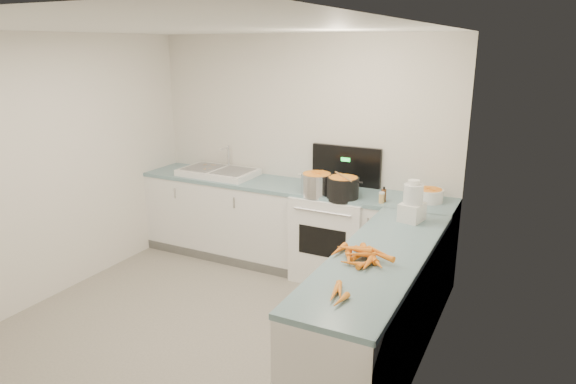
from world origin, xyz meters
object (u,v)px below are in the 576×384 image
at_px(black_pot, 343,189).
at_px(mixing_bowl, 429,195).
at_px(steel_pot, 317,185).
at_px(food_processor, 413,203).
at_px(sink, 218,172).
at_px(stove, 334,234).
at_px(extract_bottle, 384,195).
at_px(spice_jar, 382,198).

height_order(black_pot, mixing_bowl, black_pot).
distance_m(steel_pot, food_processor, 1.13).
xyz_separation_m(sink, black_pot, (1.59, -0.19, 0.05)).
bearing_deg(stove, mixing_bowl, 4.36).
relative_size(stove, black_pot, 4.35).
bearing_deg(food_processor, black_pot, 153.69).
relative_size(mixing_bowl, food_processor, 0.74).
distance_m(mixing_bowl, extract_bottle, 0.43).
height_order(sink, black_pot, sink).
xyz_separation_m(steel_pot, black_pot, (0.29, -0.01, -0.00)).
bearing_deg(food_processor, extract_bottle, 131.00).
bearing_deg(stove, steel_pot, -130.78).
xyz_separation_m(stove, sink, (-1.45, 0.02, 0.50)).
bearing_deg(black_pot, food_processor, -26.31).
bearing_deg(mixing_bowl, spice_jar, -147.57).
distance_m(stove, food_processor, 1.24).
relative_size(stove, extract_bottle, 11.16).
height_order(stove, black_pot, stove).
bearing_deg(food_processor, sink, 166.37).
bearing_deg(spice_jar, food_processor, -45.10).
xyz_separation_m(extract_bottle, spice_jar, (-0.00, -0.05, -0.02)).
distance_m(steel_pot, spice_jar, 0.68).
distance_m(extract_bottle, food_processor, 0.58).
xyz_separation_m(steel_pot, food_processor, (1.06, -0.39, 0.06)).
distance_m(mixing_bowl, food_processor, 0.64).
height_order(steel_pot, spice_jar, steel_pot).
distance_m(stove, mixing_bowl, 1.07).
height_order(stove, steel_pot, stove).
bearing_deg(black_pot, sink, 173.13).
height_order(mixing_bowl, extract_bottle, mixing_bowl).
bearing_deg(extract_bottle, mixing_bowl, 27.10).
relative_size(stove, sink, 1.58).
height_order(extract_bottle, spice_jar, extract_bottle).
xyz_separation_m(black_pot, spice_jar, (0.39, -0.00, -0.05)).
relative_size(sink, food_processor, 2.40).
relative_size(stove, spice_jar, 15.05).
distance_m(steel_pot, black_pot, 0.29).
height_order(spice_jar, food_processor, food_processor).
distance_m(black_pot, spice_jar, 0.40).
xyz_separation_m(sink, spice_jar, (1.99, -0.19, 0.01)).
bearing_deg(black_pot, spice_jar, -0.17).
distance_m(stove, spice_jar, 0.76).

